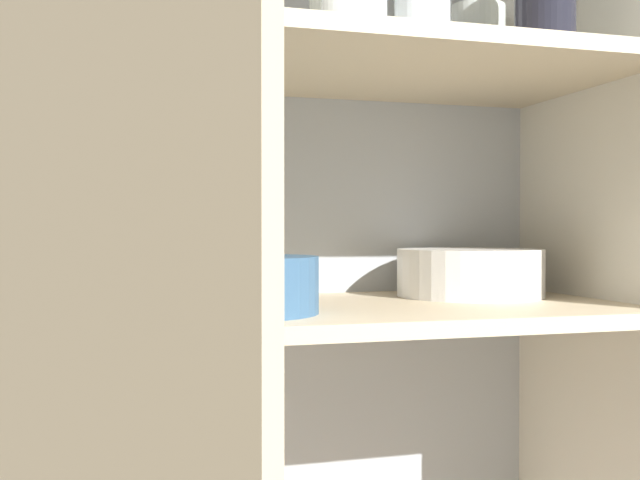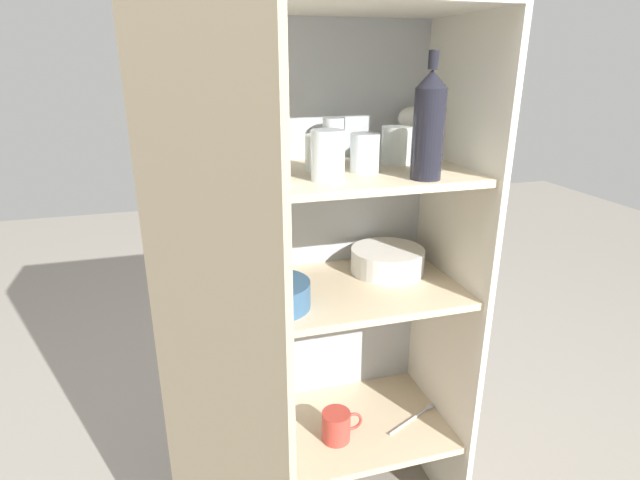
% 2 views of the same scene
% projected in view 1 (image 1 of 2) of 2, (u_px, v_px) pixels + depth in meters
% --- Properties ---
extents(cupboard_back_panel, '(0.84, 0.02, 1.49)m').
position_uv_depth(cupboard_back_panel, '(295.00, 310.00, 1.20)').
color(cupboard_back_panel, '#B2B7BC').
rests_on(cupboard_back_panel, ground_plane).
extents(cupboard_side_left, '(0.02, 0.43, 1.49)m').
position_uv_depth(cupboard_side_left, '(3.00, 338.00, 0.89)').
color(cupboard_side_left, silver).
rests_on(cupboard_side_left, ground_plane).
extents(cupboard_side_right, '(0.02, 0.43, 1.49)m').
position_uv_depth(cupboard_side_right, '(596.00, 316.00, 1.11)').
color(cupboard_side_right, silver).
rests_on(cupboard_side_right, ground_plane).
extents(shelf_board_middle, '(0.80, 0.40, 0.02)m').
position_uv_depth(shelf_board_middle, '(333.00, 313.00, 1.00)').
color(shelf_board_middle, beige).
extents(shelf_board_upper, '(0.80, 0.40, 0.02)m').
position_uv_depth(shelf_board_upper, '(333.00, 64.00, 1.00)').
color(shelf_board_upper, beige).
extents(cupboard_door, '(0.22, 0.37, 1.49)m').
position_uv_depth(cupboard_door, '(75.00, 409.00, 0.53)').
color(cupboard_door, tan).
rests_on(cupboard_door, ground_plane).
extents(tumbler_glass_0, '(0.08, 0.08, 0.10)m').
position_uv_depth(tumbler_glass_0, '(178.00, 7.00, 0.95)').
color(tumbler_glass_0, white).
rests_on(tumbler_glass_0, shelf_board_upper).
extents(tumbler_glass_1, '(0.08, 0.08, 0.10)m').
position_uv_depth(tumbler_glass_1, '(423.00, 23.00, 1.01)').
color(tumbler_glass_1, white).
rests_on(tumbler_glass_1, shelf_board_upper).
extents(tumbler_glass_2, '(0.06, 0.06, 0.14)m').
position_uv_depth(tumbler_glass_2, '(539.00, 3.00, 1.00)').
color(tumbler_glass_2, white).
rests_on(tumbler_glass_2, shelf_board_upper).
extents(tumbler_glass_4, '(0.08, 0.08, 0.10)m').
position_uv_depth(tumbler_glass_4, '(477.00, 41.00, 1.12)').
color(tumbler_glass_4, white).
rests_on(tumbler_glass_4, shelf_board_upper).
extents(tumbler_glass_7, '(0.06, 0.06, 0.12)m').
position_uv_depth(tumbler_glass_7, '(361.00, 39.00, 1.14)').
color(tumbler_glass_7, white).
rests_on(tumbler_glass_7, shelf_board_upper).
extents(tumbler_glass_8, '(0.08, 0.08, 0.09)m').
position_uv_depth(tumbler_glass_8, '(338.00, 25.00, 1.01)').
color(tumbler_glass_8, white).
rests_on(tumbler_glass_8, shelf_board_upper).
extents(wine_glass_0, '(0.08, 0.08, 0.15)m').
position_uv_depth(wine_glass_0, '(500.00, 21.00, 1.21)').
color(wine_glass_0, white).
rests_on(wine_glass_0, shelf_board_upper).
extents(plate_stack_white, '(0.22, 0.22, 0.07)m').
position_uv_depth(plate_stack_white, '(470.00, 273.00, 1.14)').
color(plate_stack_white, white).
rests_on(plate_stack_white, shelf_board_middle).
extents(mixing_bowl_large, '(0.19, 0.19, 0.07)m').
position_uv_depth(mixing_bowl_large, '(242.00, 282.00, 0.90)').
color(mixing_bowl_large, '#33567A').
rests_on(mixing_bowl_large, shelf_board_middle).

